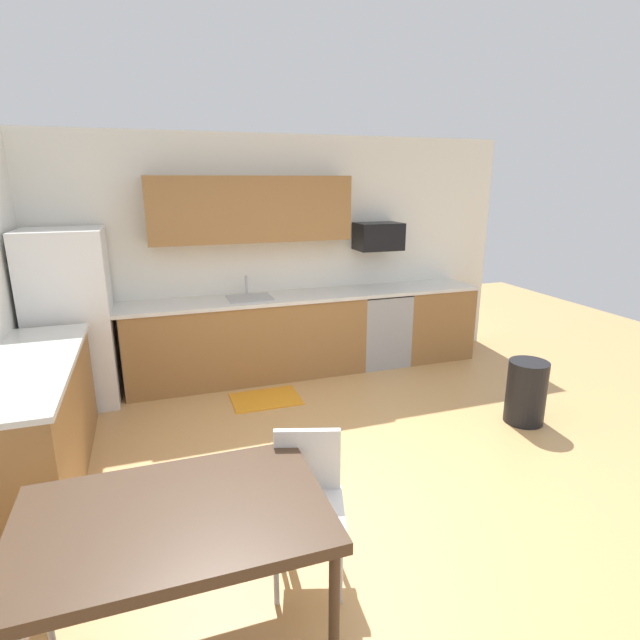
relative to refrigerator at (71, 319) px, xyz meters
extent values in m
plane|color=tan|center=(2.18, -2.22, -0.88)|extent=(12.00, 12.00, 0.00)
cube|color=white|center=(2.18, 0.43, 0.47)|extent=(5.80, 0.10, 2.70)
cube|color=olive|center=(1.76, 0.08, -0.43)|extent=(2.67, 0.60, 0.90)
cube|color=olive|center=(4.14, 0.08, -0.43)|extent=(0.88, 0.60, 0.90)
cube|color=olive|center=(-0.12, -1.42, -0.43)|extent=(0.60, 2.00, 0.90)
cube|color=silver|center=(2.18, 0.08, 0.04)|extent=(4.80, 0.64, 0.04)
cube|color=silver|center=(-0.12, -1.42, 0.04)|extent=(0.64, 2.00, 0.04)
cube|color=olive|center=(1.88, 0.21, 1.02)|extent=(2.20, 0.34, 0.70)
cube|color=white|center=(0.00, 0.00, 0.00)|extent=(0.76, 0.70, 1.76)
cube|color=#999BA0|center=(3.40, 0.08, -0.44)|extent=(0.60, 0.60, 0.88)
cube|color=black|center=(3.40, 0.08, 0.01)|extent=(0.60, 0.60, 0.03)
cube|color=black|center=(3.40, 0.18, 0.67)|extent=(0.54, 0.36, 0.32)
cube|color=#A5A8AD|center=(1.80, 0.08, 0.00)|extent=(0.48, 0.40, 0.14)
cylinder|color=#B2B5BA|center=(1.80, 0.26, 0.16)|extent=(0.02, 0.02, 0.24)
cube|color=#422D1E|center=(0.79, -3.23, -0.16)|extent=(1.40, 0.90, 0.06)
cylinder|color=#422D1E|center=(1.43, -3.62, -0.54)|extent=(0.05, 0.05, 0.69)
cylinder|color=#422D1E|center=(0.15, -2.84, -0.54)|extent=(0.05, 0.05, 0.69)
cylinder|color=#422D1E|center=(1.43, -2.84, -0.54)|extent=(0.05, 0.05, 0.69)
cube|color=white|center=(1.49, -3.03, -0.43)|extent=(0.50, 0.50, 0.05)
cube|color=white|center=(1.54, -2.86, -0.23)|extent=(0.37, 0.15, 0.40)
cylinder|color=#B2B2B7|center=(1.28, -3.14, -0.67)|extent=(0.03, 0.03, 0.42)
cylinder|color=#B2B2B7|center=(1.60, -3.24, -0.67)|extent=(0.03, 0.03, 0.42)
cylinder|color=#B2B2B7|center=(1.38, -2.82, -0.67)|extent=(0.03, 0.03, 0.42)
cylinder|color=#B2B2B7|center=(1.70, -2.92, -0.67)|extent=(0.03, 0.03, 0.42)
cylinder|color=#B2B2B7|center=(0.21, -3.20, -0.67)|extent=(0.03, 0.03, 0.42)
cylinder|color=black|center=(4.00, -1.84, -0.58)|extent=(0.36, 0.36, 0.60)
cube|color=orange|center=(1.80, -0.57, -0.87)|extent=(0.70, 0.50, 0.01)
camera|label=1|loc=(0.79, -5.30, 1.33)|focal=28.13mm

